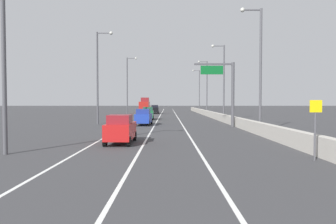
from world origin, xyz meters
name	(u,v)px	position (x,y,z in m)	size (l,w,h in m)	color
ground_plane	(170,115)	(0.00, 64.00, 0.00)	(320.00, 320.00, 0.00)	#38383A
lane_stripe_left	(141,117)	(-5.50, 55.00, 0.00)	(0.16, 130.00, 0.00)	silver
lane_stripe_center	(160,117)	(-2.00, 55.00, 0.00)	(0.16, 130.00, 0.00)	silver
lane_stripe_right	(178,117)	(1.50, 55.00, 0.00)	(0.16, 130.00, 0.00)	silver
jersey_barrier_right	(226,119)	(7.83, 40.00, 0.55)	(0.60, 120.00, 1.10)	#B2ADA3
overhead_sign_gantry	(227,86)	(6.49, 32.44, 4.73)	(4.68, 0.36, 7.50)	#47474C
speed_advisory_sign	(316,125)	(6.93, 12.24, 1.76)	(0.60, 0.11, 3.00)	#4C4C51
lamp_post_right_second	(259,62)	(8.42, 26.66, 6.76)	(2.14, 0.44, 11.98)	#4C4C51
lamp_post_right_third	(223,78)	(8.34, 45.27, 6.76)	(2.14, 0.44, 11.98)	#4C4C51
lamp_post_right_fourth	(206,84)	(8.06, 63.88, 6.76)	(2.14, 0.44, 11.98)	#4C4C51
lamp_post_right_fifth	(199,88)	(8.34, 82.49, 6.76)	(2.14, 0.44, 11.98)	#4C4C51
lamp_post_left_near	(8,32)	(-9.11, 14.05, 6.76)	(2.14, 0.44, 11.98)	#4C4C51
lamp_post_left_mid	(99,72)	(-9.23, 36.38, 6.76)	(2.14, 0.44, 11.98)	#4C4C51
lamp_post_left_far	(129,83)	(-8.42, 58.71, 6.76)	(2.14, 0.44, 11.98)	#4C4C51
car_red_0	(121,129)	(-3.64, 18.45, 1.00)	(1.82, 4.04, 2.03)	red
car_blue_1	(144,117)	(-3.37, 35.04, 1.01)	(2.01, 4.39, 2.04)	#1E389E
car_white_2	(148,108)	(-6.76, 94.67, 1.04)	(2.00, 4.03, 2.10)	white
car_yellow_3	(148,109)	(-6.37, 86.16, 0.94)	(2.00, 4.58, 1.89)	gold
car_green_4	(148,113)	(-3.62, 46.82, 1.03)	(1.90, 4.26, 2.07)	#196033
car_black_5	(155,109)	(-3.61, 72.12, 1.06)	(1.98, 4.83, 2.14)	black
box_truck	(145,106)	(-6.45, 76.01, 1.86)	(2.66, 9.28, 4.08)	#A51E19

